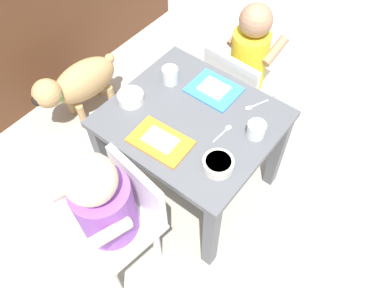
% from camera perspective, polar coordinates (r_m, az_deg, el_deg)
% --- Properties ---
extents(ground_plane, '(7.00, 7.00, 0.00)m').
position_cam_1_polar(ground_plane, '(1.76, -0.00, -5.95)').
color(ground_plane, '#9E998E').
extents(dining_table, '(0.53, 0.60, 0.47)m').
position_cam_1_polar(dining_table, '(1.43, -0.00, 1.93)').
color(dining_table, '#515459').
rests_on(dining_table, ground).
extents(seated_child_left, '(0.32, 0.32, 0.68)m').
position_cam_1_polar(seated_child_left, '(1.25, -12.73, -8.91)').
color(seated_child_left, white).
rests_on(seated_child_left, ground).
extents(seated_child_right, '(0.29, 0.29, 0.68)m').
position_cam_1_polar(seated_child_right, '(1.67, 8.31, 12.28)').
color(seated_child_right, white).
rests_on(seated_child_right, ground).
extents(dog, '(0.46, 0.21, 0.32)m').
position_cam_1_polar(dog, '(1.95, -16.83, 8.74)').
color(dog, tan).
rests_on(dog, ground).
extents(food_tray_left, '(0.15, 0.22, 0.02)m').
position_cam_1_polar(food_tray_left, '(1.30, -4.78, 0.45)').
color(food_tray_left, orange).
rests_on(food_tray_left, dining_table).
extents(food_tray_right, '(0.15, 0.19, 0.02)m').
position_cam_1_polar(food_tray_right, '(1.46, 3.31, 8.22)').
color(food_tray_right, '#388CD8').
rests_on(food_tray_right, dining_table).
extents(water_cup_left, '(0.06, 0.06, 0.06)m').
position_cam_1_polar(water_cup_left, '(1.32, 9.64, 2.04)').
color(water_cup_left, white).
rests_on(water_cup_left, dining_table).
extents(water_cup_right, '(0.06, 0.06, 0.07)m').
position_cam_1_polar(water_cup_right, '(1.48, -3.30, 10.18)').
color(water_cup_right, white).
rests_on(water_cup_right, dining_table).
extents(veggie_bowl_far, '(0.10, 0.10, 0.04)m').
position_cam_1_polar(veggie_bowl_far, '(1.43, -9.21, 6.95)').
color(veggie_bowl_far, white).
rests_on(veggie_bowl_far, dining_table).
extents(veggie_bowl_near, '(0.10, 0.10, 0.04)m').
position_cam_1_polar(veggie_bowl_near, '(1.22, 3.97, -3.02)').
color(veggie_bowl_near, silver).
rests_on(veggie_bowl_near, dining_table).
extents(spoon_by_left_tray, '(0.10, 0.05, 0.01)m').
position_cam_1_polar(spoon_by_left_tray, '(1.42, 9.39, 5.71)').
color(spoon_by_left_tray, silver).
rests_on(spoon_by_left_tray, dining_table).
extents(spoon_by_right_tray, '(0.10, 0.02, 0.01)m').
position_cam_1_polar(spoon_by_right_tray, '(1.33, 4.84, 1.83)').
color(spoon_by_right_tray, silver).
rests_on(spoon_by_right_tray, dining_table).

